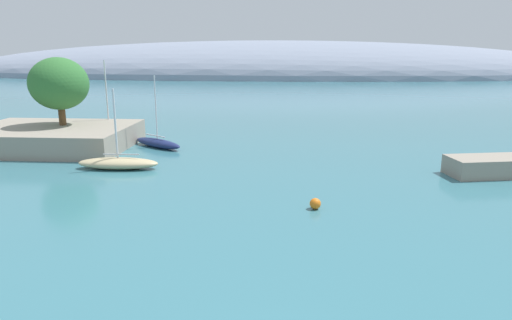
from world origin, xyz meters
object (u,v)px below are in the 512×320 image
(sailboat_sand_near_shore, at_px, (118,163))
(sailboat_navy_mid_mooring, at_px, (158,143))
(sailboat_black_outer_mooring, at_px, (110,135))
(mooring_buoy_orange, at_px, (315,204))
(tree_clump_shore, at_px, (59,84))

(sailboat_sand_near_shore, relative_size, sailboat_navy_mid_mooring, 0.93)
(sailboat_navy_mid_mooring, height_order, sailboat_black_outer_mooring, sailboat_black_outer_mooring)
(sailboat_navy_mid_mooring, xyz_separation_m, mooring_buoy_orange, (17.33, -20.18, -0.14))
(sailboat_navy_mid_mooring, bearing_deg, sailboat_black_outer_mooring, -176.32)
(sailboat_navy_mid_mooring, relative_size, mooring_buoy_orange, 10.35)
(sailboat_black_outer_mooring, relative_size, mooring_buoy_orange, 12.29)
(tree_clump_shore, relative_size, sailboat_navy_mid_mooring, 0.94)
(sailboat_navy_mid_mooring, relative_size, sailboat_black_outer_mooring, 0.84)
(tree_clump_shore, distance_m, sailboat_sand_near_shore, 16.04)
(sailboat_sand_near_shore, xyz_separation_m, sailboat_navy_mid_mooring, (0.94, 10.10, -0.05))
(mooring_buoy_orange, bearing_deg, sailboat_black_outer_mooring, 135.09)
(sailboat_sand_near_shore, distance_m, sailboat_black_outer_mooring, 16.26)
(tree_clump_shore, xyz_separation_m, sailboat_black_outer_mooring, (3.69, 4.61, -6.77))
(sailboat_black_outer_mooring, height_order, mooring_buoy_orange, sailboat_black_outer_mooring)
(sailboat_sand_near_shore, xyz_separation_m, mooring_buoy_orange, (18.27, -10.08, -0.18))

